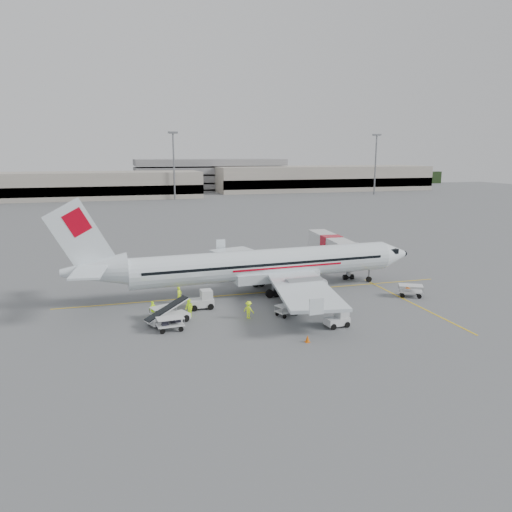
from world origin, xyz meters
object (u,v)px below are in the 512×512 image
object	(u,v)px
aircraft	(266,244)
belt_loader	(168,309)
tug_aft	(201,299)
tug_fore	(305,288)
tug_mid	(337,318)
jet_bridge	(331,252)

from	to	relation	value
aircraft	belt_loader	world-z (taller)	aircraft
belt_loader	tug_aft	distance (m)	5.05
aircraft	tug_aft	size ratio (longest dim) A/B	16.23
aircraft	tug_fore	bearing A→B (deg)	-41.75
tug_fore	tug_mid	size ratio (longest dim) A/B	1.14
tug_fore	tug_mid	bearing A→B (deg)	-103.11
aircraft	tug_fore	size ratio (longest dim) A/B	16.46
belt_loader	tug_fore	bearing A→B (deg)	-7.43
jet_bridge	aircraft	bearing A→B (deg)	-139.90
jet_bridge	tug_fore	xyz separation A→B (m)	(-8.35, -11.56, -1.31)
jet_bridge	tug_fore	size ratio (longest dim) A/B	7.08
jet_bridge	belt_loader	distance (m)	28.67
aircraft	tug_fore	world-z (taller)	aircraft
tug_aft	belt_loader	bearing A→B (deg)	-137.30
tug_mid	jet_bridge	bearing A→B (deg)	59.06
belt_loader	tug_mid	size ratio (longest dim) A/B	2.40
belt_loader	tug_fore	xyz separation A→B (m)	(15.25, 4.71, -0.44)
tug_fore	tug_mid	world-z (taller)	tug_fore
aircraft	belt_loader	bearing A→B (deg)	-149.76
tug_fore	belt_loader	bearing A→B (deg)	-171.15
jet_bridge	tug_mid	world-z (taller)	jet_bridge
belt_loader	tug_fore	size ratio (longest dim) A/B	2.10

